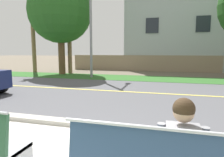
{
  "coord_description": "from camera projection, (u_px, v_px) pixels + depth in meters",
  "views": [
    {
      "loc": [
        1.39,
        -1.68,
        1.71
      ],
      "look_at": [
        0.03,
        3.37,
        1.0
      ],
      "focal_mm": 31.58,
      "sensor_mm": 36.0,
      "label": 1
    }
  ],
  "objects": [
    {
      "name": "ground_plane",
      "position": [
        136.0,
        86.0,
        9.85
      ],
      "size": [
        140.0,
        140.0,
        0.0
      ],
      "primitive_type": "plane",
      "color": "#665B4C"
    },
    {
      "name": "road_centre_line",
      "position": [
        130.0,
        92.0,
        8.42
      ],
      "size": [
        48.0,
        0.14,
        0.01
      ],
      "primitive_type": "cube",
      "color": "#E0CC4C",
      "rests_on": "ground_plane"
    },
    {
      "name": "garden_wall",
      "position": [
        142.0,
        63.0,
        17.66
      ],
      "size": [
        13.0,
        0.36,
        1.4
      ],
      "primitive_type": "cube",
      "color": "gray",
      "rests_on": "ground_plane"
    },
    {
      "name": "shade_tree_far_left",
      "position": [
        61.0,
        6.0,
        14.43
      ],
      "size": [
        4.69,
        4.69,
        7.73
      ],
      "color": "brown",
      "rests_on": "ground_plane"
    },
    {
      "name": "far_verge_grass",
      "position": [
        142.0,
        78.0,
        12.75
      ],
      "size": [
        48.0,
        2.8,
        0.02
      ],
      "primitive_type": "cube",
      "color": "#2D6026",
      "rests_on": "ground_plane"
    },
    {
      "name": "seated_person_grey",
      "position": [
        181.0,
        148.0,
        2.15
      ],
      "size": [
        0.52,
        0.68,
        1.25
      ],
      "color": "#47382D",
      "rests_on": "ground_plane"
    },
    {
      "name": "streetlamp",
      "position": [
        92.0,
        9.0,
        12.8
      ],
      "size": [
        0.24,
        2.1,
        7.96
      ],
      "color": "gray",
      "rests_on": "ground_plane"
    },
    {
      "name": "house_across_street",
      "position": [
        175.0,
        29.0,
        19.55
      ],
      "size": [
        9.76,
        6.91,
        7.79
      ],
      "color": "#A3ADB2",
      "rests_on": "ground_plane"
    },
    {
      "name": "street_asphalt",
      "position": [
        130.0,
        92.0,
        8.42
      ],
      "size": [
        52.0,
        8.0,
        0.01
      ],
      "primitive_type": "cube",
      "color": "#515156",
      "rests_on": "ground_plane"
    },
    {
      "name": "curb_edge",
      "position": [
        99.0,
        126.0,
        4.44
      ],
      "size": [
        44.0,
        0.3,
        0.11
      ],
      "primitive_type": "cube",
      "color": "#ADA89E",
      "rests_on": "ground_plane"
    }
  ]
}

